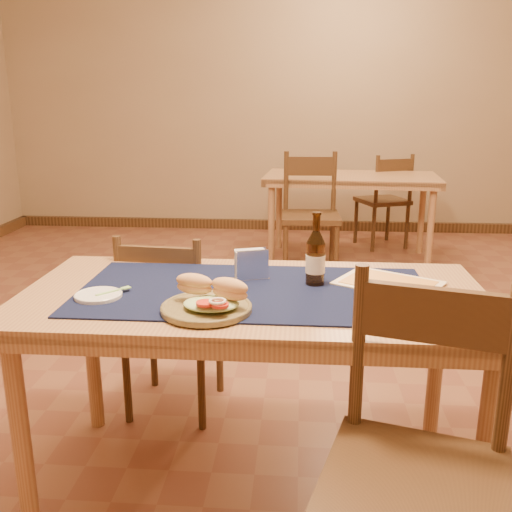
# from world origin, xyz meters

# --- Properties ---
(room) EXTENTS (6.04, 7.04, 2.84)m
(room) POSITION_xyz_m (0.00, 0.00, 1.40)
(room) COLOR brown
(room) RESTS_ON ground
(main_table) EXTENTS (1.60, 0.80, 0.75)m
(main_table) POSITION_xyz_m (0.00, -0.80, 0.67)
(main_table) COLOR #A67D4E
(main_table) RESTS_ON ground
(placemat) EXTENTS (1.20, 0.60, 0.01)m
(placemat) POSITION_xyz_m (0.00, -0.80, 0.75)
(placemat) COLOR #0E1236
(placemat) RESTS_ON main_table
(baseboard) EXTENTS (6.00, 7.00, 0.10)m
(baseboard) POSITION_xyz_m (0.00, 0.00, 0.05)
(baseboard) COLOR #4B311B
(baseboard) RESTS_ON ground
(back_table) EXTENTS (1.53, 0.84, 0.75)m
(back_table) POSITION_xyz_m (0.59, 2.34, 0.67)
(back_table) COLOR #A67D4E
(back_table) RESTS_ON ground
(chair_main_far) EXTENTS (0.43, 0.43, 0.85)m
(chair_main_far) POSITION_xyz_m (-0.41, -0.33, 0.44)
(chair_main_far) COLOR #4B311B
(chair_main_far) RESTS_ON ground
(chair_main_near) EXTENTS (0.55, 0.55, 0.97)m
(chair_main_near) POSITION_xyz_m (0.46, -1.39, 0.50)
(chair_main_near) COLOR #4B311B
(chair_main_near) RESTS_ON ground
(chair_back_near) EXTENTS (0.47, 0.47, 0.98)m
(chair_back_near) POSITION_xyz_m (0.23, 1.83, 0.51)
(chair_back_near) COLOR #4B311B
(chair_back_near) RESTS_ON ground
(chair_back_far) EXTENTS (0.54, 0.54, 0.90)m
(chair_back_far) POSITION_xyz_m (0.95, 2.79, 0.47)
(chair_back_far) COLOR #4B311B
(chair_back_far) RESTS_ON ground
(sandwich_plate) EXTENTS (0.28, 0.28, 0.11)m
(sandwich_plate) POSITION_xyz_m (-0.12, -1.01, 0.79)
(sandwich_plate) COLOR olive
(sandwich_plate) RESTS_ON placemat
(side_plate) EXTENTS (0.16, 0.16, 0.01)m
(side_plate) POSITION_xyz_m (-0.51, -0.91, 0.76)
(side_plate) COLOR white
(side_plate) RESTS_ON placemat
(fork) EXTENTS (0.10, 0.11, 0.00)m
(fork) POSITION_xyz_m (-0.46, -0.88, 0.77)
(fork) COLOR #97D574
(fork) RESTS_ON side_plate
(beer_bottle) EXTENTS (0.07, 0.07, 0.26)m
(beer_bottle) POSITION_xyz_m (0.21, -0.72, 0.85)
(beer_bottle) COLOR #4F2B0E
(beer_bottle) RESTS_ON placemat
(napkin_holder) EXTENTS (0.13, 0.09, 0.11)m
(napkin_holder) POSITION_xyz_m (-0.02, -0.68, 0.81)
(napkin_holder) COLOR silver
(napkin_holder) RESTS_ON placemat
(menu_card) EXTENTS (0.42, 0.39, 0.01)m
(menu_card) POSITION_xyz_m (0.47, -0.69, 0.76)
(menu_card) COLOR beige
(menu_card) RESTS_ON placemat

